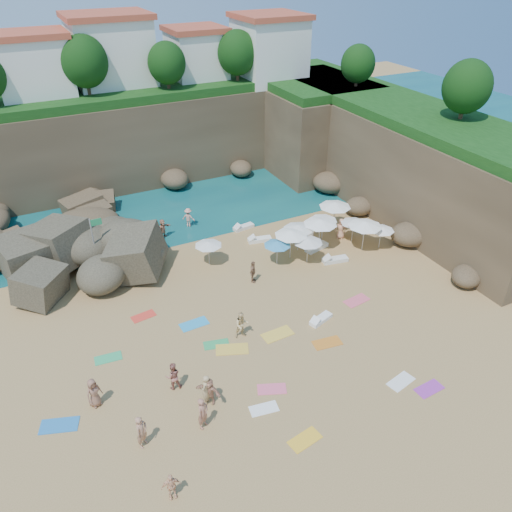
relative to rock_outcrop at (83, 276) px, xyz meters
name	(u,v)px	position (x,y,z in m)	size (l,w,h in m)	color
ground	(249,312)	(8.90, -9.05, 0.00)	(120.00, 120.00, 0.00)	tan
seawater	(130,159)	(8.90, 20.95, 0.00)	(120.00, 120.00, 0.00)	#0C4751
cliff_back	(158,134)	(10.90, 15.95, 4.00)	(44.00, 8.00, 8.00)	brown
cliff_right	(405,163)	(27.90, -1.05, 4.00)	(8.00, 30.00, 8.00)	brown
cliff_corner	(312,127)	(25.90, 10.95, 4.00)	(10.00, 12.00, 8.00)	brown
rock_promontory	(40,239)	(-2.10, 6.95, 0.00)	(12.00, 7.00, 2.00)	brown
clifftop_buildings	(157,55)	(11.86, 16.74, 11.24)	(28.48, 9.48, 7.00)	white
clifftop_trees	(199,66)	(13.67, 10.47, 11.26)	(35.60, 23.82, 4.40)	#11380F
rock_outcrop	(83,276)	(0.00, 0.00, 0.00)	(8.90, 6.68, 3.56)	brown
flag_pole	(95,238)	(1.36, 0.04, 2.73)	(0.84, 0.09, 4.28)	silver
parasol_0	(208,244)	(8.73, -2.64, 1.75)	(2.02, 2.02, 1.91)	silver
parasol_1	(323,218)	(18.13, -3.37, 1.93)	(2.23, 2.23, 2.11)	silver
parasol_2	(299,227)	(15.58, -3.89, 2.05)	(2.37, 2.37, 2.24)	silver
parasol_3	(354,221)	(20.16, -4.62, 1.78)	(2.06, 2.06, 1.94)	silver
parasol_4	(365,224)	(20.12, -6.04, 2.26)	(2.61, 2.61, 2.46)	silver
parasol_5	(320,222)	(17.27, -4.25, 2.27)	(2.61, 2.61, 2.47)	silver
parasol_7	(335,204)	(19.96, -2.28, 2.26)	(2.60, 2.60, 2.46)	silver
parasol_8	(308,240)	(15.34, -5.67, 1.87)	(2.16, 2.16, 2.04)	silver
parasol_9	(291,233)	(14.52, -4.56, 2.14)	(2.47, 2.47, 2.34)	silver
parasol_10	(277,243)	(13.24, -4.84, 1.74)	(2.00, 2.00, 1.89)	silver
parasol_11	(382,228)	(21.44, -6.43, 1.73)	(1.99, 1.99, 1.88)	silver
lounger_0	(260,240)	(13.58, -1.35, 0.15)	(1.87, 0.62, 0.29)	white
lounger_1	(244,227)	(13.31, 1.08, 0.14)	(1.80, 0.60, 0.28)	white
lounger_2	(300,234)	(16.92, -2.07, 0.16)	(2.07, 0.69, 0.32)	white
lounger_3	(317,247)	(16.99, -4.41, 0.15)	(1.99, 0.66, 0.31)	white
lounger_4	(335,260)	(17.26, -6.55, 0.15)	(1.92, 0.64, 0.30)	white
lounger_5	(321,319)	(12.53, -11.93, 0.13)	(1.68, 0.56, 0.26)	white
towel_0	(59,425)	(-3.43, -12.94, 0.02)	(1.86, 0.93, 0.03)	#2272B9
towel_1	(272,389)	(7.09, -15.56, 0.01)	(1.55, 0.77, 0.03)	#F45F7F
towel_2	(305,440)	(6.99, -19.09, 0.01)	(1.63, 0.81, 0.03)	yellow
towel_3	(108,358)	(-0.22, -9.29, 0.01)	(1.53, 0.76, 0.03)	#2FA664
towel_4	(232,349)	(6.45, -11.80, 0.02)	(1.91, 0.95, 0.03)	gold
towel_5	(264,409)	(6.10, -16.55, 0.01)	(1.47, 0.73, 0.03)	white
towel_6	(429,389)	(14.63, -19.31, 0.01)	(1.59, 0.79, 0.03)	purple
towel_7	(143,316)	(2.64, -6.47, 0.01)	(1.52, 0.76, 0.03)	red
towel_8	(194,324)	(5.27, -8.65, 0.02)	(1.77, 0.89, 0.03)	#289AD5
towel_9	(357,301)	(15.82, -11.23, 0.02)	(1.75, 0.88, 0.03)	#EB5B70
towel_10	(327,343)	(11.75, -13.83, 0.02)	(1.72, 0.86, 0.03)	orange
towel_11	(216,344)	(5.79, -10.98, 0.01)	(1.51, 0.75, 0.03)	green
towel_12	(278,334)	(9.47, -11.83, 0.02)	(1.92, 0.96, 0.03)	yellow
towel_13	(401,382)	(13.62, -18.22, 0.01)	(1.59, 0.80, 0.03)	white
person_stand_0	(142,432)	(0.00, -15.90, 0.93)	(0.68, 0.45, 1.87)	tan
person_stand_1	(173,376)	(2.47, -13.10, 0.84)	(0.82, 0.64, 1.69)	#A66153
person_stand_2	(188,217)	(9.39, 3.54, 0.82)	(1.06, 0.44, 1.64)	#E99C84
person_stand_3	(253,272)	(10.61, -6.15, 0.84)	(0.98, 0.41, 1.67)	#936949
person_stand_4	(341,229)	(19.62, -3.80, 0.86)	(0.84, 0.46, 1.72)	#E29C76
person_stand_5	(163,229)	(6.91, 2.69, 0.81)	(1.49, 0.43, 1.61)	tan
person_stand_6	(206,390)	(3.63, -14.84, 0.93)	(0.68, 0.45, 1.87)	tan
person_lie_1	(172,494)	(0.38, -19.03, 0.18)	(0.84, 1.44, 0.35)	#F8BA8D
person_lie_2	(96,402)	(-1.51, -12.44, 0.23)	(0.84, 1.72, 0.46)	#8E5D47
person_lie_3	(210,399)	(3.82, -14.88, 0.21)	(1.44, 1.55, 0.41)	tan
person_lie_4	(204,423)	(2.95, -16.19, 0.22)	(0.67, 1.84, 0.44)	#AC6E56
person_lie_5	(242,332)	(7.46, -11.02, 0.33)	(0.85, 1.74, 0.66)	#DEBD7E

